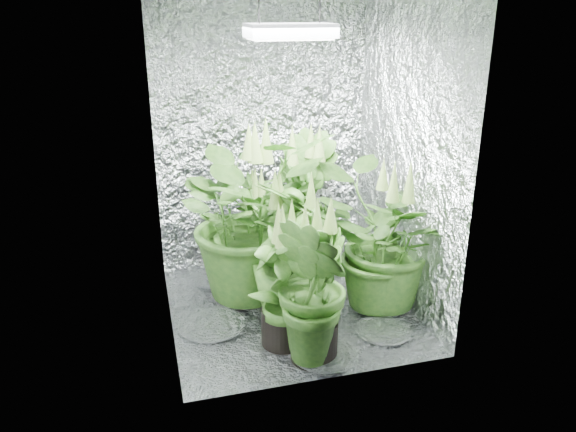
% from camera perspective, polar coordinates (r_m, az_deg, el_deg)
% --- Properties ---
extents(ground, '(1.60, 1.60, 0.00)m').
position_cam_1_polar(ground, '(3.93, 0.16, -9.41)').
color(ground, silver).
rests_on(ground, ground).
extents(walls, '(1.62, 1.62, 2.00)m').
position_cam_1_polar(walls, '(3.54, 0.17, 4.76)').
color(walls, silver).
rests_on(walls, ground).
extents(grow_lamp, '(0.50, 0.30, 0.22)m').
position_cam_1_polar(grow_lamp, '(3.41, 0.19, 18.25)').
color(grow_lamp, gray).
rests_on(grow_lamp, ceiling).
extents(plant_a, '(1.36, 1.36, 1.28)m').
position_cam_1_polar(plant_a, '(3.86, -3.99, 0.01)').
color(plant_a, black).
rests_on(plant_a, ground).
extents(plant_b, '(0.57, 0.57, 0.87)m').
position_cam_1_polar(plant_b, '(4.20, -2.81, -1.40)').
color(plant_b, black).
rests_on(plant_b, ground).
extents(plant_c, '(0.70, 0.70, 1.17)m').
position_cam_1_polar(plant_c, '(4.23, 1.68, 0.90)').
color(plant_c, black).
rests_on(plant_c, ground).
extents(plant_d, '(0.72, 0.72, 1.04)m').
position_cam_1_polar(plant_d, '(3.55, 0.46, -4.10)').
color(plant_d, black).
rests_on(plant_d, ground).
extents(plant_e, '(0.93, 0.93, 1.06)m').
position_cam_1_polar(plant_e, '(3.76, 9.70, -2.54)').
color(plant_e, black).
rests_on(plant_e, ground).
extents(plant_f, '(0.55, 0.55, 0.94)m').
position_cam_1_polar(plant_f, '(3.36, -0.52, -6.70)').
color(plant_f, black).
rests_on(plant_f, ground).
extents(plant_g, '(0.52, 0.52, 0.99)m').
position_cam_1_polar(plant_g, '(3.21, 2.75, -7.54)').
color(plant_g, black).
rests_on(plant_g, ground).
extents(circulation_fan, '(0.16, 0.29, 0.34)m').
position_cam_1_polar(circulation_fan, '(4.21, 7.49, -5.22)').
color(circulation_fan, black).
rests_on(circulation_fan, ground).
extents(plant_label, '(0.06, 0.05, 0.08)m').
position_cam_1_polar(plant_label, '(3.28, 3.87, -10.01)').
color(plant_label, white).
rests_on(plant_label, plant_g).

